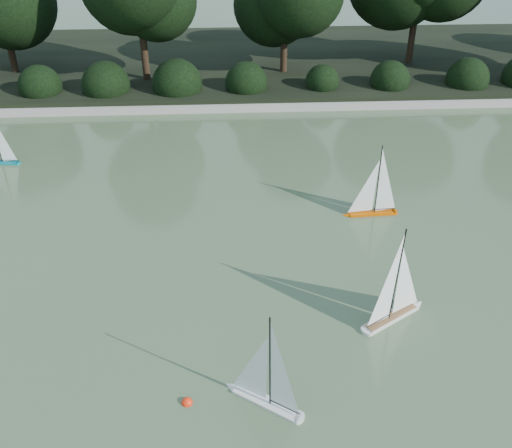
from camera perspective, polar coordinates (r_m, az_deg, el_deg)
The scene contains 8 objects.
ground at distance 7.74m, azimuth 3.36°, elevation -13.01°, with size 80.00×80.00×0.00m, color #3B4D2E.
pond_coping at distance 15.41m, azimuth -0.18°, elevation 11.62°, with size 40.00×0.35×0.18m, color gray.
far_bank at distance 19.19m, azimuth -0.83°, elevation 15.96°, with size 40.00×8.00×0.30m, color black.
shrub_hedge at distance 16.14m, azimuth -0.36°, elevation 13.94°, with size 29.10×1.10×1.10m.
sailboat_white_a at distance 7.04m, azimuth 0.51°, elevation -16.01°, with size 0.98×0.74×1.50m.
sailboat_white_b at distance 8.37m, azimuth 13.96°, elevation -7.62°, with size 1.11×0.78×1.67m.
sailboat_orange at distance 10.69m, azimuth 11.25°, elevation 2.02°, with size 1.07×0.22×1.46m.
race_buoy at distance 7.25m, azimuth -6.91°, elevation -17.32°, with size 0.14×0.14×0.14m, color #FF2B0D.
Camera 1 is at (-0.74, -5.42, 5.48)m, focal length 40.00 mm.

